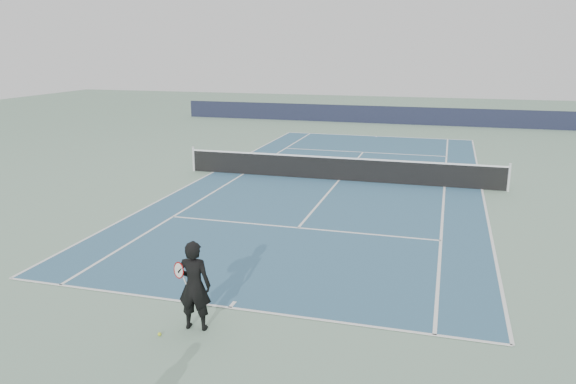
# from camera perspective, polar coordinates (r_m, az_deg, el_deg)

# --- Properties ---
(ground) EXTENTS (80.00, 80.00, 0.00)m
(ground) POSITION_cam_1_polar(r_m,az_deg,el_deg) (22.76, 5.21, 1.18)
(ground) COLOR gray
(court_surface) EXTENTS (10.97, 23.77, 0.01)m
(court_surface) POSITION_cam_1_polar(r_m,az_deg,el_deg) (22.75, 5.21, 1.20)
(court_surface) COLOR #335D7A
(court_surface) RESTS_ON ground
(tennis_net) EXTENTS (12.90, 0.10, 1.07)m
(tennis_net) POSITION_cam_1_polar(r_m,az_deg,el_deg) (22.65, 5.24, 2.42)
(tennis_net) COLOR silver
(tennis_net) RESTS_ON ground
(windscreen_far) EXTENTS (30.00, 0.25, 1.20)m
(windscreen_far) POSITION_cam_1_polar(r_m,az_deg,el_deg) (40.13, 10.13, 7.71)
(windscreen_far) COLOR black
(windscreen_far) RESTS_ON ground
(tennis_player) EXTENTS (0.81, 0.54, 1.77)m
(tennis_player) POSITION_cam_1_polar(r_m,az_deg,el_deg) (10.86, -9.51, -9.34)
(tennis_player) COLOR black
(tennis_player) RESTS_ON ground
(tennis_ball) EXTENTS (0.07, 0.07, 0.07)m
(tennis_ball) POSITION_cam_1_polar(r_m,az_deg,el_deg) (11.09, -12.92, -13.89)
(tennis_ball) COLOR #C4D82C
(tennis_ball) RESTS_ON ground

